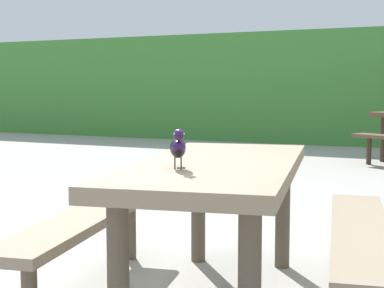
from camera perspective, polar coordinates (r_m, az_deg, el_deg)
name	(u,v)px	position (r m, az deg, el deg)	size (l,w,h in m)	color
picnic_table_foreground	(218,197)	(2.96, 2.51, -5.16)	(1.98, 2.00, 0.74)	#84725B
bird_grackle	(178,147)	(2.60, -1.37, -0.25)	(0.17, 0.26, 0.18)	black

